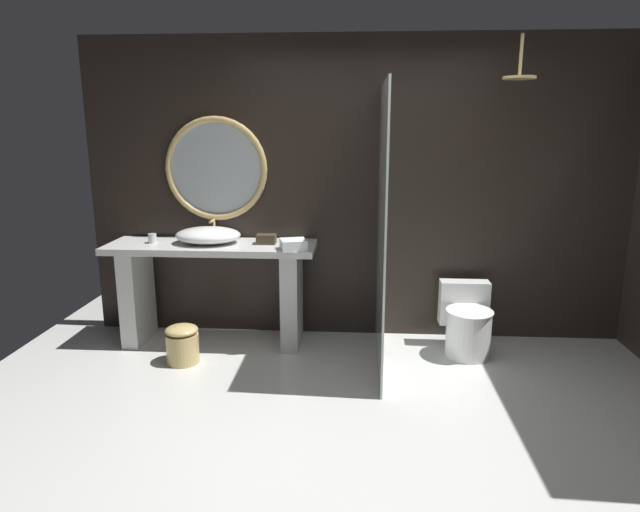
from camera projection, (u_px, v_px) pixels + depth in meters
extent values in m
plane|color=silver|center=(357.00, 445.00, 3.32)|extent=(5.76, 5.76, 0.00)
cube|color=black|center=(360.00, 191.00, 4.86)|extent=(4.80, 0.10, 2.60)
cube|color=silver|center=(212.00, 247.00, 4.71)|extent=(1.76, 0.56, 0.05)
cube|color=silver|center=(137.00, 295.00, 4.85)|extent=(0.14, 0.48, 0.83)
cube|color=silver|center=(292.00, 298.00, 4.76)|extent=(0.14, 0.48, 0.83)
ellipsoid|color=white|center=(208.00, 235.00, 4.71)|extent=(0.55, 0.45, 0.14)
cylinder|color=tan|center=(214.00, 229.00, 4.91)|extent=(0.02, 0.02, 0.18)
cylinder|color=tan|center=(212.00, 221.00, 4.83)|extent=(0.02, 0.13, 0.02)
cylinder|color=silver|center=(152.00, 238.00, 4.72)|extent=(0.07, 0.07, 0.08)
cube|color=#3D3323|center=(266.00, 239.00, 4.69)|extent=(0.16, 0.12, 0.08)
torus|color=tan|center=(216.00, 169.00, 4.82)|extent=(0.90, 0.06, 0.90)
cylinder|color=#B2BCC1|center=(216.00, 169.00, 4.83)|extent=(0.81, 0.01, 0.81)
cube|color=silver|center=(382.00, 230.00, 4.23)|extent=(0.02, 1.28, 2.16)
cylinder|color=tan|center=(521.00, 55.00, 4.03)|extent=(0.02, 0.02, 0.29)
cylinder|color=tan|center=(519.00, 78.00, 4.06)|extent=(0.24, 0.24, 0.02)
cylinder|color=white|center=(468.00, 334.00, 4.55)|extent=(0.36, 0.36, 0.38)
ellipsoid|color=white|center=(470.00, 311.00, 4.50)|extent=(0.38, 0.42, 0.02)
cube|color=white|center=(464.00, 302.00, 4.76)|extent=(0.41, 0.16, 0.38)
cylinder|color=tan|center=(183.00, 348.00, 4.44)|extent=(0.26, 0.26, 0.24)
ellipsoid|color=tan|center=(182.00, 330.00, 4.41)|extent=(0.26, 0.26, 0.08)
cube|color=white|center=(293.00, 245.00, 4.47)|extent=(0.25, 0.24, 0.08)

